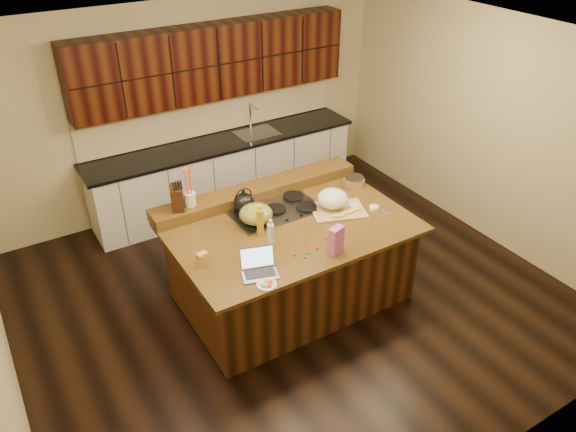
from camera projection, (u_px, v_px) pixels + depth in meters
room at (291, 188)px, 5.42m from camera, size 5.52×5.02×2.72m
island at (290, 262)px, 5.88m from camera, size 2.40×1.60×0.92m
back_ledge at (257, 191)px, 6.12m from camera, size 2.40×0.30×0.12m
cooktop at (276, 210)px, 5.85m from camera, size 0.92×0.52×0.05m
back_counter at (221, 136)px, 7.36m from camera, size 3.70×0.66×2.40m
kettle at (244, 202)px, 5.75m from camera, size 0.26×0.26×0.19m
green_bowl at (256, 214)px, 5.56m from camera, size 0.40×0.40×0.18m
laptop at (259, 266)px, 4.96m from camera, size 0.38×0.33×0.22m
oil_bottle at (260, 222)px, 5.44m from camera, size 0.09×0.09×0.27m
vinegar_bottle at (271, 236)px, 5.25m from camera, size 0.07×0.07×0.25m
wooden_tray at (334, 201)px, 5.85m from camera, size 0.65×0.56×0.22m
ramekin_a at (341, 205)px, 5.93m from camera, size 0.13×0.13×0.04m
ramekin_b at (374, 208)px, 5.88m from camera, size 0.11×0.11×0.04m
ramekin_c at (354, 207)px, 5.90m from camera, size 0.13×0.13×0.04m
strainer_bowl at (354, 182)px, 6.32m from camera, size 0.26×0.26×0.09m
kitchen_timer at (386, 207)px, 5.87m from camera, size 0.10×0.10×0.07m
pink_bag at (336, 240)px, 5.16m from camera, size 0.17×0.12×0.28m
candy_plate at (267, 284)px, 4.83m from camera, size 0.21×0.21×0.01m
package_box at (202, 259)px, 5.04m from camera, size 0.11×0.09×0.13m
utensil_crock at (190, 199)px, 5.71m from camera, size 0.15×0.15×0.14m
knife_block at (177, 198)px, 5.62m from camera, size 0.18×0.23×0.25m
gumdrop_0 at (318, 248)px, 5.28m from camera, size 0.02×0.02×0.02m
gumdrop_1 at (307, 253)px, 5.22m from camera, size 0.02×0.02×0.02m
gumdrop_2 at (327, 248)px, 5.28m from camera, size 0.02×0.02×0.02m
gumdrop_3 at (310, 253)px, 5.22m from camera, size 0.02×0.02×0.02m
gumdrop_4 at (307, 246)px, 5.32m from camera, size 0.02×0.02×0.02m
gumdrop_5 at (335, 250)px, 5.25m from camera, size 0.02×0.02×0.02m
gumdrop_6 at (294, 255)px, 5.19m from camera, size 0.02×0.02×0.02m
gumdrop_7 at (305, 257)px, 5.16m from camera, size 0.02×0.02×0.02m
gumdrop_8 at (326, 238)px, 5.43m from camera, size 0.02×0.02×0.02m
gumdrop_9 at (331, 241)px, 5.38m from camera, size 0.02×0.02×0.02m
gumdrop_10 at (339, 248)px, 5.28m from camera, size 0.02×0.02×0.02m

